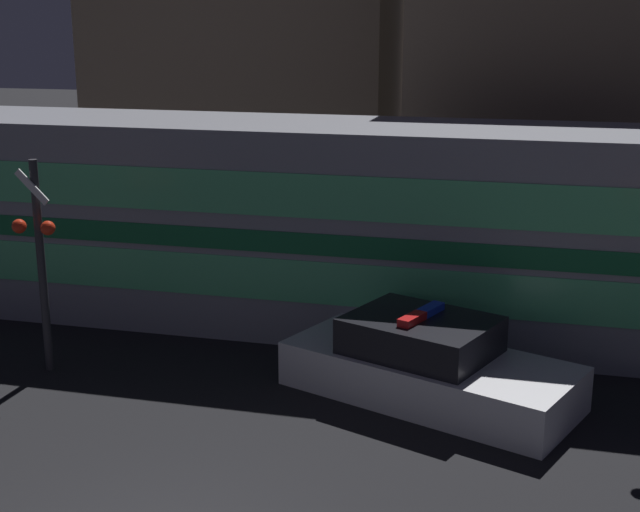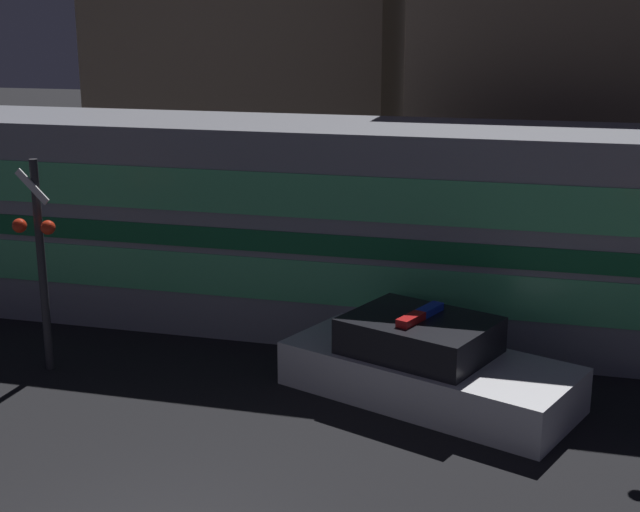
% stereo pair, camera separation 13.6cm
% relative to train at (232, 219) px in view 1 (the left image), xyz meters
% --- Properties ---
extents(train, '(17.42, 3.08, 3.88)m').
position_rel_train_xyz_m(train, '(0.00, 0.00, 0.00)').
color(train, gray).
rests_on(train, ground_plane).
extents(police_car, '(4.90, 3.42, 1.40)m').
position_rel_train_xyz_m(police_car, '(4.32, -3.13, -1.42)').
color(police_car, silver).
rests_on(police_car, ground_plane).
extents(crossing_signal_far, '(0.76, 0.33, 3.59)m').
position_rel_train_xyz_m(crossing_signal_far, '(-2.03, -3.64, 0.09)').
color(crossing_signal_far, '#2D2D33').
rests_on(crossing_signal_far, ground_plane).
extents(building_left, '(8.34, 4.91, 7.54)m').
position_rel_train_xyz_m(building_left, '(-2.42, 8.45, 1.83)').
color(building_left, brown).
rests_on(building_left, ground_plane).
extents(building_center, '(8.19, 5.51, 8.15)m').
position_rel_train_xyz_m(building_center, '(6.81, 6.39, 2.14)').
color(building_center, brown).
rests_on(building_center, ground_plane).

